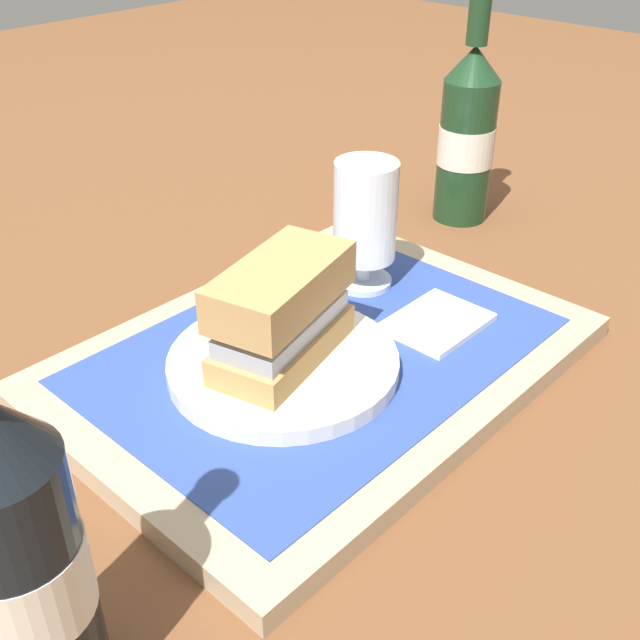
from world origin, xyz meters
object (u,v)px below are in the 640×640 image
Objects in this scene: sandwich at (280,308)px; beer_glass at (365,221)px; second_bottle at (17,557)px; beer_bottle at (467,133)px; plate at (280,361)px.

beer_glass is (0.15, 0.04, 0.01)m from sandwich.
second_bottle is at bearing -173.41° from sandwich.
beer_bottle is at bearing -1.21° from sandwich.
second_bottle is at bearing -159.39° from plate.
beer_glass is (0.16, 0.04, 0.06)m from plate.
second_bottle reaches higher than plate.
beer_bottle is at bearing 16.05° from second_bottle.
plate is 0.71× the size of second_bottle.
beer_glass is 0.45m from second_bottle.
sandwich is at bearing 20.54° from second_bottle.
second_bottle is (-0.43, -0.15, 0.02)m from beer_glass.
beer_bottle is (0.39, 0.09, 0.08)m from plate.
beer_bottle is at bearing 11.07° from beer_glass.
plate is at bearing -180.00° from sandwich.
second_bottle reaches higher than sandwich.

